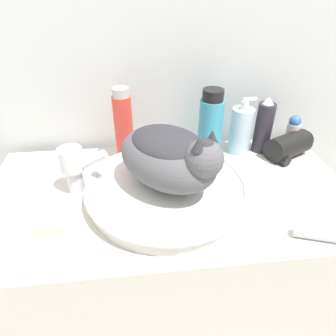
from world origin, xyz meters
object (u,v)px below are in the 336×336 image
at_px(hair_dryer, 288,146).
at_px(soap_bar, 50,225).
at_px(deodorant_stick, 292,132).
at_px(cat, 170,155).
at_px(faucet, 75,166).
at_px(cream_tube, 327,236).
at_px(soap_pump_bottle, 241,130).
at_px(shampoo_bottle_tall, 124,126).
at_px(hairspray_can_black, 264,127).
at_px(mouthwash_bottle, 211,124).

relative_size(hair_dryer, soap_bar, 2.21).
bearing_deg(deodorant_stick, cat, -153.44).
relative_size(faucet, cream_tube, 0.94).
relative_size(soap_pump_bottle, cream_tube, 1.33).
bearing_deg(soap_pump_bottle, cat, -139.72).
xyz_separation_m(shampoo_bottle_tall, soap_pump_bottle, (0.38, -0.00, -0.03)).
relative_size(cream_tube, soap_bar, 1.78).
relative_size(hairspray_can_black, mouthwash_bottle, 0.86).
height_order(cat, shampoo_bottle_tall, shampoo_bottle_tall).
height_order(shampoo_bottle_tall, cream_tube, shampoo_bottle_tall).
xyz_separation_m(cream_tube, hair_dryer, (0.07, 0.36, 0.02)).
bearing_deg(hairspray_can_black, deodorant_stick, 0.00).
distance_m(hairspray_can_black, mouthwash_bottle, 0.18).
bearing_deg(deodorant_stick, hair_dryer, -123.70).
relative_size(hairspray_can_black, deodorant_stick, 1.55).
bearing_deg(hair_dryer, mouthwash_bottle, 143.76).
xyz_separation_m(soap_pump_bottle, hair_dryer, (0.15, -0.05, -0.04)).
height_order(faucet, hair_dryer, faucet).
height_order(deodorant_stick, cream_tube, deodorant_stick).
bearing_deg(hair_dryer, hairspray_can_black, 120.85).
bearing_deg(soap_bar, mouthwash_bottle, 34.01).
bearing_deg(faucet, cream_tube, -10.90).
bearing_deg(soap_pump_bottle, mouthwash_bottle, 180.00).
relative_size(faucet, deodorant_stick, 1.10).
height_order(shampoo_bottle_tall, soap_pump_bottle, shampoo_bottle_tall).
bearing_deg(mouthwash_bottle, soap_bar, -145.99).
xyz_separation_m(cream_tube, soap_bar, (-0.63, 0.11, -0.00)).
relative_size(mouthwash_bottle, cream_tube, 1.54).
bearing_deg(faucet, soap_pump_bottle, 30.29).
height_order(cat, soap_pump_bottle, cat).
bearing_deg(cat, cream_tube, 19.33).
xyz_separation_m(shampoo_bottle_tall, cream_tube, (0.45, -0.41, -0.10)).
relative_size(deodorant_stick, soap_bar, 1.52).
xyz_separation_m(shampoo_bottle_tall, soap_bar, (-0.18, -0.30, -0.10)).
bearing_deg(soap_pump_bottle, hair_dryer, -18.19).
bearing_deg(soap_pump_bottle, cream_tube, -79.93).
bearing_deg(soap_bar, faucet, 71.71).
distance_m(deodorant_stick, mouthwash_bottle, 0.29).
bearing_deg(mouthwash_bottle, shampoo_bottle_tall, 180.00).
height_order(faucet, soap_pump_bottle, soap_pump_bottle).
relative_size(faucet, shampoo_bottle_tall, 0.57).
bearing_deg(faucet, soap_bar, -95.55).
bearing_deg(hairspray_can_black, hair_dryer, -33.88).
bearing_deg(deodorant_stick, hairspray_can_black, 180.00).
height_order(hairspray_can_black, deodorant_stick, hairspray_can_black).
xyz_separation_m(hairspray_can_black, deodorant_stick, (0.10, 0.00, -0.03)).
distance_m(faucet, deodorant_stick, 0.70).
bearing_deg(deodorant_stick, mouthwash_bottle, 180.00).
bearing_deg(hair_dryer, deodorant_stick, 31.03).
bearing_deg(soap_bar, shampoo_bottle_tall, 59.75).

